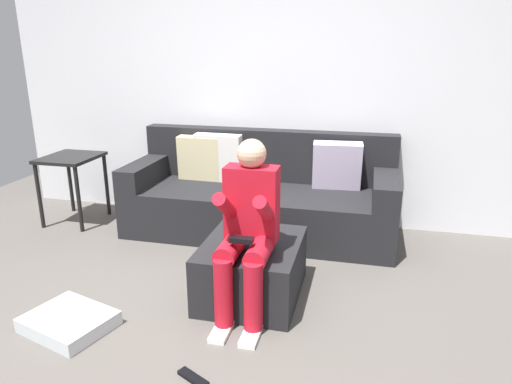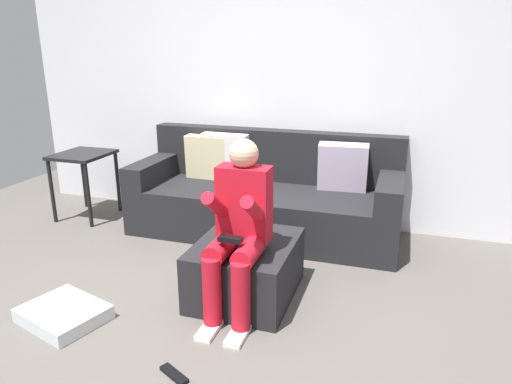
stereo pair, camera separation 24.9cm
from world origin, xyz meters
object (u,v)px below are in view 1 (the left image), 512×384
object	(u,v)px
ottoman	(252,269)
remote_near_ottoman	(193,378)
storage_bin	(69,321)
side_table	(71,168)
couch_sectional	(260,197)
person_seated	(247,227)

from	to	relation	value
ottoman	remote_near_ottoman	distance (m)	0.92
storage_bin	side_table	distance (m)	1.97
storage_bin	remote_near_ottoman	world-z (taller)	storage_bin
couch_sectional	ottoman	distance (m)	1.17
couch_sectional	person_seated	size ratio (longest dim) A/B	2.14
person_seated	ottoman	bearing A→B (deg)	96.50
couch_sectional	person_seated	bearing A→B (deg)	-80.04
side_table	person_seated	bearing A→B (deg)	-30.17
ottoman	person_seated	bearing A→B (deg)	-83.50
couch_sectional	person_seated	world-z (taller)	person_seated
remote_near_ottoman	side_table	bearing A→B (deg)	162.97
ottoman	storage_bin	world-z (taller)	ottoman
person_seated	side_table	size ratio (longest dim) A/B	1.71
couch_sectional	ottoman	bearing A→B (deg)	-79.41
couch_sectional	remote_near_ottoman	distance (m)	2.07
person_seated	side_table	world-z (taller)	person_seated
side_table	ottoman	bearing A→B (deg)	-25.84
person_seated	side_table	bearing A→B (deg)	149.83
ottoman	side_table	world-z (taller)	side_table
ottoman	person_seated	world-z (taller)	person_seated
side_table	remote_near_ottoman	xyz separation A→B (m)	(1.92, -1.87, -0.52)
remote_near_ottoman	ottoman	bearing A→B (deg)	111.86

